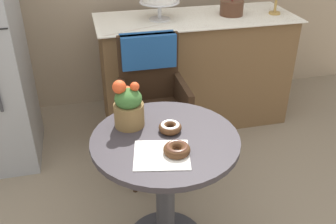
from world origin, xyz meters
The scene contains 8 objects.
cafe_table centered at (0.00, 0.00, 0.51)m, with size 0.72×0.72×0.72m.
wicker_chair centered at (0.08, 0.74, 0.64)m, with size 0.42×0.45×0.95m.
paper_napkin centered at (-0.05, -0.13, 0.72)m, with size 0.25×0.23×0.00m, color white.
donut_front centered at (0.02, -0.14, 0.74)m, with size 0.12×0.12×0.04m.
donut_mid centered at (0.04, 0.05, 0.74)m, with size 0.11×0.11×0.04m.
flower_vase centered at (-0.15, 0.15, 0.83)m, with size 0.15×0.15×0.25m.
display_counter centered at (0.55, 1.30, 0.45)m, with size 1.56×0.62×0.90m.
round_layer_cake centered at (0.83, 1.29, 0.96)m, with size 0.18×0.18×0.14m.
Camera 1 is at (-0.34, -1.47, 1.74)m, focal length 40.52 mm.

